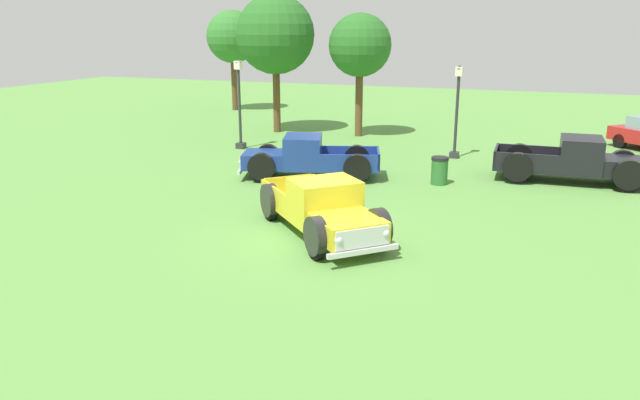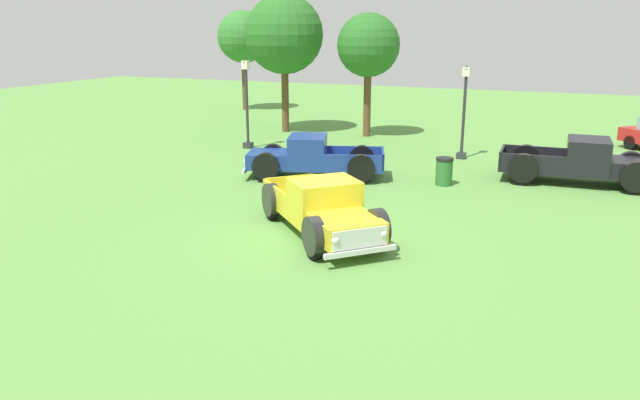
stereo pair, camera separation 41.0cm
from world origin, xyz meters
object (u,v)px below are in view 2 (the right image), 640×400
Objects in this scene: lamp_post_near at (464,111)px; trash_can at (444,171)px; lamp_post_far at (247,102)px; pickup_truck_foreground at (325,211)px; pickup_truck_behind_right at (589,163)px; pickup_truck_behind_left at (306,158)px; oak_tree_east at (243,37)px; oak_tree_center at (284,35)px; oak_tree_west at (368,46)px.

trash_can is (0.21, -4.59, -1.48)m from lamp_post_near.
pickup_truck_foreground is at bearing -52.01° from lamp_post_far.
pickup_truck_behind_right is 4.92m from trash_can.
oak_tree_east is (-11.02, 15.38, 3.82)m from pickup_truck_behind_left.
pickup_truck_foreground is 0.90× the size of pickup_truck_behind_right.
lamp_post_far is at bearing 174.56° from pickup_truck_behind_right.
pickup_truck_foreground is at bearing -126.47° from pickup_truck_behind_right.
lamp_post_far is at bearing 138.61° from pickup_truck_behind_left.
pickup_truck_foreground is 6.75m from trash_can.
lamp_post_near is at bearing 82.25° from pickup_truck_foreground.
oak_tree_center reaches higher than lamp_post_near.
oak_tree_center is at bearing 119.06° from pickup_truck_foreground.
oak_tree_east is (-20.32, 12.67, 3.78)m from pickup_truck_behind_right.
oak_tree_center reaches higher than pickup_truck_foreground.
pickup_truck_behind_left is at bearing -163.73° from pickup_truck_behind_right.
trash_can is (4.78, 0.79, -0.24)m from pickup_truck_behind_left.
pickup_truck_foreground is at bearing -61.97° from pickup_truck_behind_left.
oak_tree_west reaches higher than pickup_truck_behind_right.
lamp_post_far is 13.29m from oak_tree_east.
pickup_truck_behind_left is 19.31m from oak_tree_east.
lamp_post_far is 0.62× the size of oak_tree_east.
pickup_truck_behind_right reaches higher than trash_can.
oak_tree_west is at bearing 104.26° from pickup_truck_foreground.
pickup_truck_foreground is 4.95× the size of trash_can.
pickup_truck_behind_left is 9.69m from pickup_truck_behind_right.
oak_tree_east is 1.06× the size of oak_tree_west.
pickup_truck_foreground is 6.50m from pickup_truck_behind_left.
pickup_truck_behind_right is (9.30, 2.71, 0.04)m from pickup_truck_behind_left.
oak_tree_east reaches higher than pickup_truck_behind_left.
lamp_post_near is 0.97× the size of lamp_post_far.
pickup_truck_behind_right is 0.89× the size of oak_tree_west.
pickup_truck_foreground is at bearing -56.32° from oak_tree_east.
pickup_truck_behind_right is 1.35× the size of lamp_post_far.
oak_tree_center is (-9.50, 3.26, 2.84)m from lamp_post_near.
pickup_truck_foreground is 0.70× the size of oak_tree_center.
lamp_post_far is 0.57× the size of oak_tree_center.
oak_tree_west is (-5.25, 3.58, 2.34)m from lamp_post_near.
lamp_post_far is 6.68m from oak_tree_west.
oak_tree_west is at bearing 94.35° from pickup_truck_behind_left.
oak_tree_west reaches higher than lamp_post_near.
pickup_truck_behind_right is at bearing -22.60° from oak_tree_center.
pickup_truck_behind_left is at bearing -85.65° from oak_tree_west.
lamp_post_far is at bearing -85.58° from oak_tree_center.
trash_can is (-4.52, -1.93, -0.27)m from pickup_truck_behind_right.
oak_tree_east is (-15.80, 14.60, 4.06)m from trash_can.
oak_tree_center is (6.09, -6.75, 0.26)m from oak_tree_east.
pickup_truck_foreground is 0.76× the size of oak_tree_east.
lamp_post_near is at bearing 150.61° from pickup_truck_behind_right.
lamp_post_near is 18.70m from oak_tree_east.
pickup_truck_behind_right is at bearing 16.27° from pickup_truck_behind_left.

